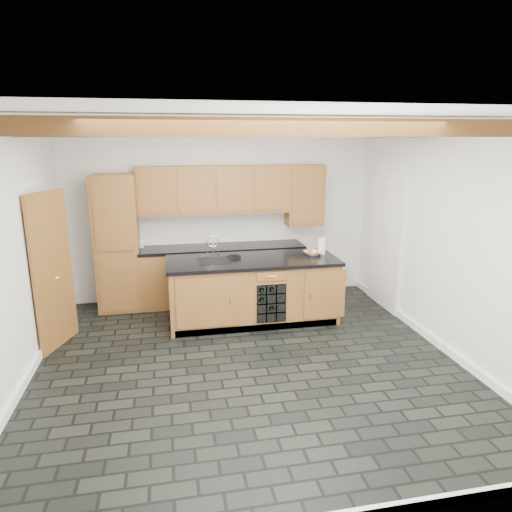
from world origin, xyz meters
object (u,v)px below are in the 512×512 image
(kitchen_scale, at_px, (234,256))
(fruit_bowl, at_px, (312,253))
(island, at_px, (253,290))
(paper_towel, at_px, (322,246))

(kitchen_scale, height_order, fruit_bowl, fruit_bowl)
(fruit_bowl, bearing_deg, island, -175.50)
(island, distance_m, kitchen_scale, 0.57)
(kitchen_scale, relative_size, paper_towel, 0.76)
(island, distance_m, paper_towel, 1.22)
(kitchen_scale, xyz_separation_m, fruit_bowl, (1.17, -0.05, 0.00))
(paper_towel, bearing_deg, island, -174.05)
(fruit_bowl, xyz_separation_m, paper_towel, (0.15, 0.04, 0.09))
(fruit_bowl, bearing_deg, paper_towel, 14.36)
(paper_towel, bearing_deg, kitchen_scale, 179.39)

